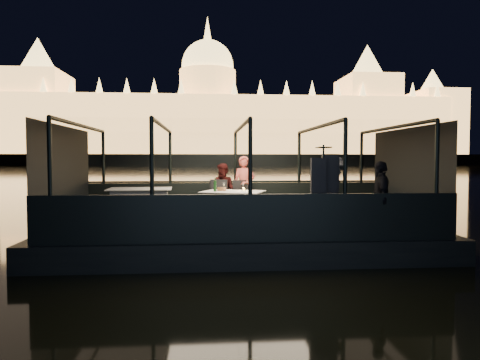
{
  "coord_description": "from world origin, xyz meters",
  "views": [
    {
      "loc": [
        -0.82,
        -9.87,
        2.04
      ],
      "look_at": [
        0.0,
        0.4,
        1.55
      ],
      "focal_mm": 32.0,
      "sensor_mm": 36.0,
      "label": 1
    }
  ],
  "objects": [
    {
      "name": "cabin_glass_port",
      "position": [
        0.0,
        2.0,
        2.1
      ],
      "size": [
        8.0,
        0.02,
        1.4
      ],
      "primitive_type": null,
      "color": "#99B2B2",
      "rests_on": "gunwale_port"
    },
    {
      "name": "boat_hull",
      "position": [
        0.0,
        0.0,
        0.0
      ],
      "size": [
        8.6,
        4.4,
        1.0
      ],
      "primitive_type": "cube",
      "color": "black",
      "rests_on": "river_water"
    },
    {
      "name": "dining_table_aft",
      "position": [
        -2.47,
        0.99,
        0.89
      ],
      "size": [
        1.62,
        1.22,
        0.83
      ],
      "primitive_type": "cube",
      "rotation": [
        0.0,
        0.0,
        0.06
      ],
      "color": "silver",
      "rests_on": "boat_deck"
    },
    {
      "name": "bread_basket",
      "position": [
        -0.43,
        0.78,
        1.31
      ],
      "size": [
        0.27,
        0.27,
        0.09
      ],
      "primitive_type": "cylinder",
      "rotation": [
        0.0,
        0.0,
        0.26
      ],
      "color": "brown",
      "rests_on": "dining_table_central"
    },
    {
      "name": "chair_port_left",
      "position": [
        -0.49,
        1.15,
        0.95
      ],
      "size": [
        0.6,
        0.6,
        1.01
      ],
      "primitive_type": "cube",
      "rotation": [
        0.0,
        0.0,
        -0.33
      ],
      "color": "black",
      "rests_on": "boat_deck"
    },
    {
      "name": "person_woman_coral",
      "position": [
        0.2,
        1.52,
        1.25
      ],
      "size": [
        0.68,
        0.54,
        1.64
      ],
      "primitive_type": "imported",
      "rotation": [
        0.0,
        0.0,
        -0.27
      ],
      "color": "#CD564A",
      "rests_on": "boat_deck"
    },
    {
      "name": "gunwale_starboard",
      "position": [
        0.0,
        -2.0,
        0.95
      ],
      "size": [
        8.0,
        0.08,
        0.9
      ],
      "primitive_type": "cube",
      "color": "black",
      "rests_on": "boat_deck"
    },
    {
      "name": "coat_stand",
      "position": [
        1.45,
        -1.75,
        1.4
      ],
      "size": [
        0.53,
        0.43,
        1.83
      ],
      "primitive_type": null,
      "rotation": [
        0.0,
        0.0,
        -0.06
      ],
      "color": "black",
      "rests_on": "boat_deck"
    },
    {
      "name": "chair_port_right",
      "position": [
        0.12,
        1.21,
        0.95
      ],
      "size": [
        0.49,
        0.49,
        0.99
      ],
      "primitive_type": "cube",
      "rotation": [
        0.0,
        0.0,
        -0.07
      ],
      "color": "black",
      "rests_on": "boat_deck"
    },
    {
      "name": "passenger_stripe",
      "position": [
        1.82,
        -1.14,
        1.35
      ],
      "size": [
        0.63,
        1.08,
        1.64
      ],
      "primitive_type": "imported",
      "rotation": [
        0.0,
        0.0,
        1.6
      ],
      "color": "silver",
      "rests_on": "boat_deck"
    },
    {
      "name": "amber_candle",
      "position": [
        0.13,
        0.76,
        1.31
      ],
      "size": [
        0.06,
        0.06,
        0.07
      ],
      "primitive_type": "cylinder",
      "rotation": [
        0.0,
        0.0,
        0.11
      ],
      "color": "#FFB93F",
      "rests_on": "dining_table_central"
    },
    {
      "name": "passenger_dark",
      "position": [
        2.65,
        -1.63,
        1.35
      ],
      "size": [
        0.59,
        0.96,
        1.52
      ],
      "primitive_type": "imported",
      "rotation": [
        0.0,
        0.0,
        4.46
      ],
      "color": "black",
      "rests_on": "boat_deck"
    },
    {
      "name": "person_man_maroon",
      "position": [
        -0.34,
        1.66,
        1.25
      ],
      "size": [
        0.85,
        0.77,
        1.44
      ],
      "primitive_type": "imported",
      "rotation": [
        0.0,
        0.0,
        -0.41
      ],
      "color": "#3A1010",
      "rests_on": "boat_deck"
    },
    {
      "name": "cabin_glass_starboard",
      "position": [
        0.0,
        -2.0,
        2.1
      ],
      "size": [
        8.0,
        0.02,
        1.4
      ],
      "primitive_type": null,
      "color": "#99B2B2",
      "rests_on": "gunwale_starboard"
    },
    {
      "name": "canopy_ribs",
      "position": [
        0.0,
        0.0,
        1.65
      ],
      "size": [
        8.0,
        4.0,
        2.3
      ],
      "primitive_type": null,
      "color": "black",
      "rests_on": "boat_deck"
    },
    {
      "name": "wine_bottle",
      "position": [
        -0.6,
        0.53,
        1.42
      ],
      "size": [
        0.09,
        0.09,
        0.33
      ],
      "primitive_type": "cylinder",
      "rotation": [
        0.0,
        0.0,
        0.39
      ],
      "color": "#143716",
      "rests_on": "dining_table_central"
    },
    {
      "name": "river_water",
      "position": [
        0.0,
        80.0,
        0.0
      ],
      "size": [
        500.0,
        500.0,
        0.0
      ],
      "primitive_type": "plane",
      "color": "black",
      "rests_on": "ground"
    },
    {
      "name": "wine_glass_red",
      "position": [
        0.26,
        0.96,
        1.36
      ],
      "size": [
        0.08,
        0.08,
        0.21
      ],
      "primitive_type": null,
      "rotation": [
        0.0,
        0.0,
        0.2
      ],
      "color": "silver",
      "rests_on": "dining_table_central"
    },
    {
      "name": "wine_glass_empty",
      "position": [
        0.1,
        0.62,
        1.36
      ],
      "size": [
        0.08,
        0.08,
        0.19
      ],
      "primitive_type": null,
      "rotation": [
        0.0,
        0.0,
        0.36
      ],
      "color": "white",
      "rests_on": "dining_table_central"
    },
    {
      "name": "gunwale_port",
      "position": [
        0.0,
        2.0,
        0.95
      ],
      "size": [
        8.0,
        0.08,
        0.9
      ],
      "primitive_type": "cube",
      "color": "black",
      "rests_on": "boat_deck"
    },
    {
      "name": "embankment",
      "position": [
        0.0,
        210.0,
        1.0
      ],
      "size": [
        400.0,
        140.0,
        6.0
      ],
      "primitive_type": "cube",
      "color": "#423D33",
      "rests_on": "ground"
    },
    {
      "name": "dining_table_central",
      "position": [
        -0.16,
        0.61,
        0.89
      ],
      "size": [
        1.73,
        1.5,
        0.77
      ],
      "primitive_type": "cube",
      "rotation": [
        0.0,
        0.0,
        -0.36
      ],
      "color": "silver",
      "rests_on": "boat_deck"
    },
    {
      "name": "end_wall_fore",
      "position": [
        -4.0,
        0.0,
        1.65
      ],
      "size": [
        0.02,
        4.0,
        2.3
      ],
      "primitive_type": null,
      "color": "black",
      "rests_on": "boat_deck"
    },
    {
      "name": "plate_far",
      "position": [
        -0.27,
        1.0,
        1.27
      ],
      "size": [
        0.27,
        0.27,
        0.01
      ],
      "primitive_type": "cylinder",
      "rotation": [
        0.0,
        0.0,
        0.21
      ],
      "color": "white",
      "rests_on": "dining_table_central"
    },
    {
      "name": "wine_glass_white",
      "position": [
        -0.38,
        0.56,
        1.36
      ],
      "size": [
        0.09,
        0.09,
        0.21
      ],
      "primitive_type": null,
      "rotation": [
        0.0,
        0.0,
        -0.28
      ],
      "color": "white",
      "rests_on": "dining_table_central"
    },
    {
      "name": "end_wall_aft",
      "position": [
        4.0,
        0.0,
        1.65
      ],
      "size": [
        0.02,
        4.0,
        2.3
      ],
      "primitive_type": null,
      "color": "black",
      "rests_on": "boat_deck"
    },
    {
      "name": "parliament_building",
      "position": [
        0.0,
        175.0,
        29.0
      ],
      "size": [
        220.0,
        32.0,
        60.0
      ],
      "primitive_type": null,
      "color": "#F2D18C",
      "rests_on": "embankment"
    },
    {
      "name": "boat_deck",
      "position": [
        0.0,
        0.0,
        0.48
      ],
      "size": [
        8.0,
        4.0,
        0.04
      ],
      "primitive_type": "cube",
      "color": "black",
      "rests_on": "boat_hull"
    },
    {
      "name": "cabin_roof_glass",
      "position": [
        0.0,
        0.0,
        2.8
      ],
      "size": [
        8.0,
        4.0,
        0.02
      ],
      "primitive_type": null,
      "color": "#99B2B2",
      "rests_on": "boat_deck"
    },
    {
      "name": "plate_near",
      "position": [
        0.39,
        0.67,
        1.27
      ],
      "size": [
        0.32,
        0.32,
        0.02
      ],
      "primitive_type": "cylinder",
      "rotation": [
        0.0,
        0.0,
        0.29
      ],
      "color": "silver",
      "rests_on": "dining_table_central"
    }
  ]
}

